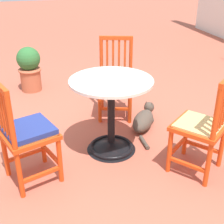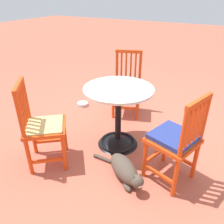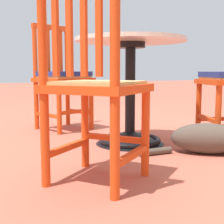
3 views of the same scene
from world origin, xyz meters
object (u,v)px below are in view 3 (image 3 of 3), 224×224
tabby_cat (213,139)px  cafe_table (130,103)px  orange_chair_by_planter (94,88)px  orange_chair_tucked_in (62,78)px

tabby_cat → cafe_table: bearing=-54.4°
orange_chair_by_planter → orange_chair_tucked_in: bearing=-100.1°
orange_chair_tucked_in → orange_chair_by_planter: (0.25, 1.42, -0.01)m
cafe_table → tabby_cat: bearing=125.6°
cafe_table → orange_chair_tucked_in: size_ratio=0.83×
cafe_table → orange_chair_tucked_in: (0.27, -0.77, 0.16)m
orange_chair_tucked_in → tabby_cat: bearing=115.9°
orange_chair_by_planter → tabby_cat: size_ratio=1.32×
orange_chair_tucked_in → orange_chair_by_planter: 1.44m
orange_chair_by_planter → tabby_cat: orange_chair_by_planter is taller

